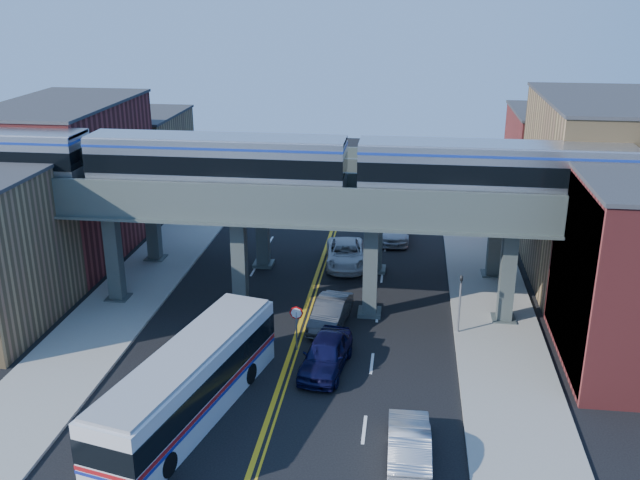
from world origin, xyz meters
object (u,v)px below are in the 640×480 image
Objects in this scene: car_lane_c at (346,254)px; car_lane_b at (330,313)px; transit_train at (217,162)px; traffic_signal at (460,298)px; car_parked_curb at (409,443)px; transit_bus at (189,384)px; car_lane_d at (393,228)px; car_lane_a at (326,354)px; stop_sign at (296,321)px.

car_lane_b is at bearing -96.45° from car_lane_c.
car_lane_b is (6.90, -1.79, -8.43)m from transit_train.
car_parked_curb is (-2.70, -11.94, -1.47)m from traffic_signal.
car_parked_curb reaches higher than car_lane_c.
transit_bus is (1.50, -11.90, -7.54)m from transit_train.
car_lane_c is at bearing -2.06° from transit_bus.
car_lane_c is at bearing -79.11° from car_parked_curb.
transit_train is 11.37× the size of traffic_signal.
transit_train reaches higher than car_lane_c.
traffic_signal is 12.43m from car_lane_c.
car_parked_curb is (1.50, -27.93, -0.04)m from car_lane_d.
stop_sign is at bearing 141.39° from car_lane_a.
traffic_signal reaches higher than car_lane_a.
car_lane_d is at bearing 86.26° from car_lane_b.
car_lane_d is 27.97m from car_parked_curb.
stop_sign is 0.45× the size of car_lane_c.
stop_sign is 3.67m from car_lane_b.
traffic_signal is (8.90, 3.00, 0.54)m from stop_sign.
car_lane_a is 5.09m from car_lane_b.
car_lane_a is at bearing -43.53° from transit_train.
stop_sign is at bearing -161.37° from traffic_signal.
car_lane_b is (1.50, 3.21, -0.95)m from stop_sign.
transit_train is at bearing 173.18° from car_lane_b.
car_lane_a is 8.31m from car_parked_curb.
car_lane_c is 22.31m from car_parked_curb.
traffic_signal reaches higher than car_lane_d.
transit_bus is 2.60× the size of car_parked_curb.
car_lane_a is at bearing -145.42° from traffic_signal.
car_lane_c is 0.98× the size of car_lane_d.
car_lane_c is 1.16× the size of car_parked_curb.
traffic_signal is at bearing -104.02° from car_parked_curb.
transit_train is at bearing 20.40° from transit_bus.
transit_bus is 2.51× the size of car_lane_a.
transit_train reaches higher than transit_bus.
transit_train is at bearing -137.68° from car_lane_c.
car_lane_a reaches higher than car_lane_b.
stop_sign is 9.41m from traffic_signal.
transit_train reaches higher than traffic_signal.
traffic_signal is at bearing -59.60° from car_lane_c.
stop_sign is 12.99m from car_lane_c.
car_lane_d is at bearing 76.10° from stop_sign.
transit_train is at bearing -51.50° from car_parked_curb.
car_parked_curb is at bearing -51.32° from car_lane_a.
stop_sign reaches higher than car_parked_curb.
transit_train is at bearing 172.04° from traffic_signal.
traffic_signal reaches higher than car_lane_c.
stop_sign is 0.50× the size of car_lane_a.
traffic_signal is 0.83× the size of car_lane_b.
transit_bus is at bearing -119.45° from stop_sign.
car_parked_curb is (10.10, -2.03, -0.87)m from transit_bus.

